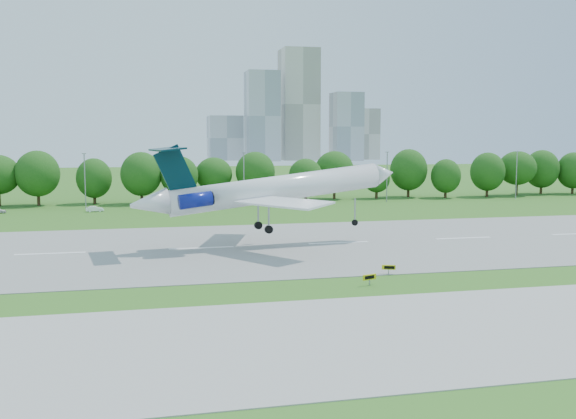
% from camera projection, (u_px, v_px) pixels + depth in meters
% --- Properties ---
extents(ground, '(600.00, 600.00, 0.00)m').
position_uv_depth(ground, '(224.00, 289.00, 65.18)').
color(ground, '#326019').
rests_on(ground, ground).
extents(runway, '(400.00, 45.00, 0.08)m').
position_uv_depth(runway, '(202.00, 248.00, 89.40)').
color(runway, gray).
rests_on(runway, ground).
extents(taxiway, '(400.00, 23.00, 0.08)m').
position_uv_depth(taxiway, '(254.00, 343.00, 47.73)').
color(taxiway, '#ADADA8').
rests_on(taxiway, ground).
extents(tree_line, '(288.40, 8.40, 10.40)m').
position_uv_depth(tree_line, '(176.00, 177.00, 153.66)').
color(tree_line, '#382314').
rests_on(tree_line, ground).
extents(light_poles, '(175.90, 0.25, 12.19)m').
position_uv_depth(light_poles, '(167.00, 179.00, 143.40)').
color(light_poles, gray).
rests_on(light_poles, ground).
extents(skyline, '(127.00, 52.00, 80.00)m').
position_uv_depth(skyline, '(294.00, 118.00, 462.56)').
color(skyline, '#B2B2B7').
rests_on(skyline, ground).
extents(airliner, '(39.79, 28.56, 12.35)m').
position_uv_depth(airliner, '(264.00, 189.00, 90.20)').
color(airliner, white).
rests_on(airliner, ground).
extents(taxi_sign_centre, '(1.52, 0.69, 1.09)m').
position_uv_depth(taxi_sign_centre, '(389.00, 267.00, 72.12)').
color(taxi_sign_centre, gray).
rests_on(taxi_sign_centre, ground).
extents(taxi_sign_right, '(1.63, 0.71, 1.17)m').
position_uv_depth(taxi_sign_right, '(370.00, 277.00, 66.73)').
color(taxi_sign_right, gray).
rests_on(taxi_sign_right, ground).
extents(service_vehicle_a, '(3.73, 1.86, 1.18)m').
position_uv_depth(service_vehicle_a, '(95.00, 209.00, 134.74)').
color(service_vehicle_a, white).
rests_on(service_vehicle_a, ground).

